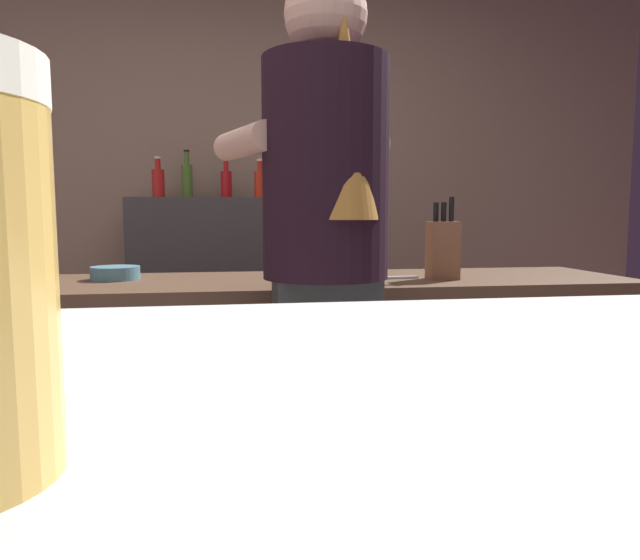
{
  "coord_description": "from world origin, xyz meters",
  "views": [
    {
      "loc": [
        -0.03,
        -1.38,
        1.12
      ],
      "look_at": [
        0.07,
        -0.75,
        1.05
      ],
      "focal_mm": 33.21,
      "sensor_mm": 36.0,
      "label": 1
    }
  ],
  "objects_px": {
    "chefs_knife": "(385,278)",
    "bottle_soy": "(158,182)",
    "mixing_bowl": "(115,273)",
    "bartender": "(327,252)",
    "bottle_olive_oil": "(260,183)",
    "bottle_hot_sauce": "(226,183)",
    "bottle_vinegar": "(187,180)",
    "knife_block": "(443,249)"
  },
  "relations": [
    {
      "from": "bartender",
      "to": "knife_block",
      "type": "distance_m",
      "value": 0.6
    },
    {
      "from": "chefs_knife",
      "to": "knife_block",
      "type": "bearing_deg",
      "value": -17.15
    },
    {
      "from": "knife_block",
      "to": "bottle_soy",
      "type": "height_order",
      "value": "bottle_soy"
    },
    {
      "from": "chefs_knife",
      "to": "bottle_hot_sauce",
      "type": "bearing_deg",
      "value": 105.54
    },
    {
      "from": "mixing_bowl",
      "to": "chefs_knife",
      "type": "xyz_separation_m",
      "value": [
        0.93,
        -0.13,
        -0.02
      ]
    },
    {
      "from": "bottle_hot_sauce",
      "to": "knife_block",
      "type": "bearing_deg",
      "value": -62.8
    },
    {
      "from": "bartender",
      "to": "bottle_olive_oil",
      "type": "bearing_deg",
      "value": -15.27
    },
    {
      "from": "bottle_olive_oil",
      "to": "bottle_hot_sauce",
      "type": "distance_m",
      "value": 0.25
    },
    {
      "from": "mixing_bowl",
      "to": "bottle_soy",
      "type": "bearing_deg",
      "value": 87.95
    },
    {
      "from": "bottle_hot_sauce",
      "to": "bottle_soy",
      "type": "bearing_deg",
      "value": -155.83
    },
    {
      "from": "mixing_bowl",
      "to": "bottle_vinegar",
      "type": "xyz_separation_m",
      "value": [
        0.18,
        1.26,
        0.39
      ]
    },
    {
      "from": "bottle_soy",
      "to": "bottle_olive_oil",
      "type": "bearing_deg",
      "value": -1.41
    },
    {
      "from": "mixing_bowl",
      "to": "chefs_knife",
      "type": "bearing_deg",
      "value": -7.97
    },
    {
      "from": "bartender",
      "to": "bottle_vinegar",
      "type": "height_order",
      "value": "bartender"
    },
    {
      "from": "bartender",
      "to": "mixing_bowl",
      "type": "relative_size",
      "value": 10.54
    },
    {
      "from": "bottle_olive_oil",
      "to": "bottle_vinegar",
      "type": "height_order",
      "value": "bottle_vinegar"
    },
    {
      "from": "chefs_knife",
      "to": "bottle_soy",
      "type": "height_order",
      "value": "bottle_soy"
    },
    {
      "from": "bartender",
      "to": "bottle_hot_sauce",
      "type": "xyz_separation_m",
      "value": [
        -0.26,
        1.79,
        0.27
      ]
    },
    {
      "from": "bartender",
      "to": "knife_block",
      "type": "relative_size",
      "value": 6.15
    },
    {
      "from": "bartender",
      "to": "bottle_hot_sauce",
      "type": "distance_m",
      "value": 1.83
    },
    {
      "from": "bartender",
      "to": "bottle_soy",
      "type": "bearing_deg",
      "value": 2.37
    },
    {
      "from": "bartender",
      "to": "bottle_vinegar",
      "type": "distance_m",
      "value": 1.88
    },
    {
      "from": "bartender",
      "to": "knife_block",
      "type": "height_order",
      "value": "bartender"
    },
    {
      "from": "mixing_bowl",
      "to": "bartender",
      "type": "bearing_deg",
      "value": -39.6
    },
    {
      "from": "mixing_bowl",
      "to": "bottle_soy",
      "type": "xyz_separation_m",
      "value": [
        0.04,
        1.09,
        0.37
      ]
    },
    {
      "from": "bottle_hot_sauce",
      "to": "bartender",
      "type": "bearing_deg",
      "value": -81.79
    },
    {
      "from": "knife_block",
      "to": "chefs_knife",
      "type": "distance_m",
      "value": 0.22
    },
    {
      "from": "bottle_olive_oil",
      "to": "bottle_vinegar",
      "type": "relative_size",
      "value": 0.77
    },
    {
      "from": "knife_block",
      "to": "bottle_hot_sauce",
      "type": "relative_size",
      "value": 1.31
    },
    {
      "from": "knife_block",
      "to": "mixing_bowl",
      "type": "xyz_separation_m",
      "value": [
        -1.12,
        0.17,
        -0.08
      ]
    },
    {
      "from": "bartender",
      "to": "mixing_bowl",
      "type": "bearing_deg",
      "value": 32.28
    },
    {
      "from": "bartender",
      "to": "chefs_knife",
      "type": "xyz_separation_m",
      "value": [
        0.28,
        0.41,
        -0.12
      ]
    },
    {
      "from": "bartender",
      "to": "chefs_knife",
      "type": "height_order",
      "value": "bartender"
    },
    {
      "from": "bottle_soy",
      "to": "bottle_vinegar",
      "type": "xyz_separation_m",
      "value": [
        0.14,
        0.17,
        0.02
      ]
    },
    {
      "from": "bartender",
      "to": "mixing_bowl",
      "type": "xyz_separation_m",
      "value": [
        -0.65,
        0.54,
        -0.1
      ]
    },
    {
      "from": "knife_block",
      "to": "bartender",
      "type": "bearing_deg",
      "value": -142.13
    },
    {
      "from": "mixing_bowl",
      "to": "bottle_vinegar",
      "type": "bearing_deg",
      "value": 82.03
    },
    {
      "from": "bottle_olive_oil",
      "to": "bottle_soy",
      "type": "xyz_separation_m",
      "value": [
        -0.53,
        0.01,
        0.0
      ]
    },
    {
      "from": "bottle_vinegar",
      "to": "bottle_hot_sauce",
      "type": "height_order",
      "value": "bottle_vinegar"
    },
    {
      "from": "bottle_vinegar",
      "to": "bottle_soy",
      "type": "bearing_deg",
      "value": -128.9
    },
    {
      "from": "bartender",
      "to": "bottle_soy",
      "type": "relative_size",
      "value": 8.3
    },
    {
      "from": "chefs_knife",
      "to": "bottle_soy",
      "type": "xyz_separation_m",
      "value": [
        -0.89,
        1.22,
        0.39
      ]
    }
  ]
}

